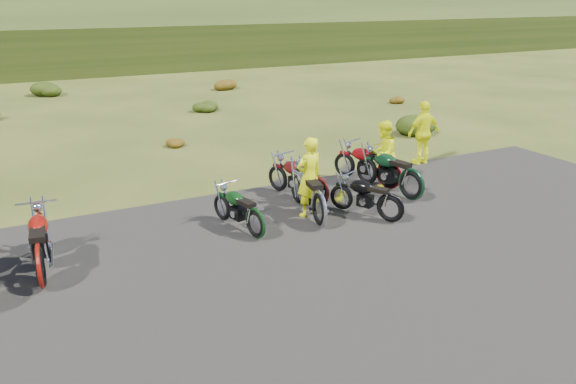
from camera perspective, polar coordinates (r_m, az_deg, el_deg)
ground at (r=11.57m, az=3.01°, el=-5.75°), size 300.00×300.00×0.00m
gravel_pad at (r=10.09m, az=8.70°, el=-10.04°), size 20.00×12.00×0.04m
hill_slope at (r=59.50m, az=-22.19°, el=13.40°), size 300.00×45.97×9.37m
hill_plateau at (r=119.28m, az=-25.12°, el=15.43°), size 300.00×90.00×9.17m
shrub_3 at (r=31.35m, az=-23.23°, el=9.79°), size 1.56×1.56×0.92m
shrub_4 at (r=19.47m, az=-11.56°, el=5.14°), size 0.77×0.77×0.45m
shrub_5 at (r=25.23m, az=-8.48°, el=8.76°), size 1.03×1.03×0.61m
shrub_6 at (r=31.10m, az=-6.52°, el=11.00°), size 1.30×1.30×0.77m
shrub_7 at (r=21.55m, az=13.05°, el=7.05°), size 1.56×1.56×0.92m
shrub_8 at (r=27.44m, az=10.72°, el=9.33°), size 0.77×0.77×0.45m
motorcycle_1 at (r=11.00m, az=-23.55°, el=-8.93°), size 0.96×2.34×1.20m
motorcycle_2 at (r=12.00m, az=-3.30°, el=-4.79°), size 1.04×1.99×0.99m
motorcycle_3 at (r=12.59m, az=3.18°, el=-3.59°), size 1.14×2.42×1.22m
motorcycle_4 at (r=13.78m, az=2.98°, el=-1.48°), size 1.29×2.25×1.12m
motorcycle_5 at (r=13.00m, az=10.26°, el=-3.11°), size 1.45×2.00×1.00m
motorcycle_6 at (r=15.18m, az=10.12°, el=0.25°), size 1.47×2.29×1.14m
motorcycle_7 at (r=14.48m, az=12.30°, el=-0.87°), size 1.21×2.40×1.20m
person_middle at (r=12.87m, az=2.16°, el=1.40°), size 0.75×0.56×1.87m
person_right_a at (r=15.14m, az=9.62°, el=3.75°), size 1.10×1.08×1.78m
person_right_b at (r=17.42m, az=13.60°, el=5.79°), size 1.13×0.48×1.92m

